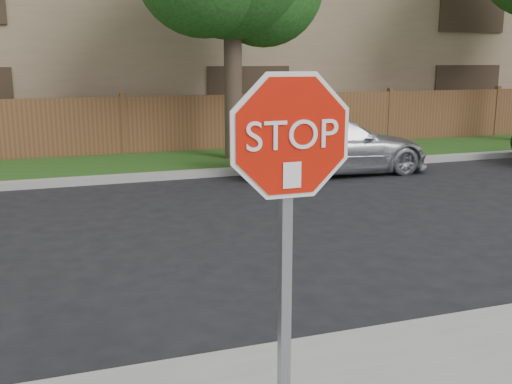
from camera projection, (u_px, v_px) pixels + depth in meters
name	position (u px, v px, depth m)	size (l,w,h in m)	color
ground	(283.00, 351.00, 5.39)	(90.00, 90.00, 0.00)	black
far_curb	(144.00, 177.00, 12.89)	(70.00, 0.30, 0.15)	gray
grass_strip	(133.00, 165.00, 14.42)	(70.00, 3.00, 0.12)	#1E4714
fence	(124.00, 127.00, 15.73)	(70.00, 0.12, 1.60)	brown
apartment_building	(100.00, 30.00, 20.30)	(35.20, 9.20, 7.20)	#857053
stop_sign	(289.00, 191.00, 3.45)	(1.01, 0.13, 2.55)	gray
sedan_right	(334.00, 145.00, 13.59)	(1.80, 4.44, 1.29)	silver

